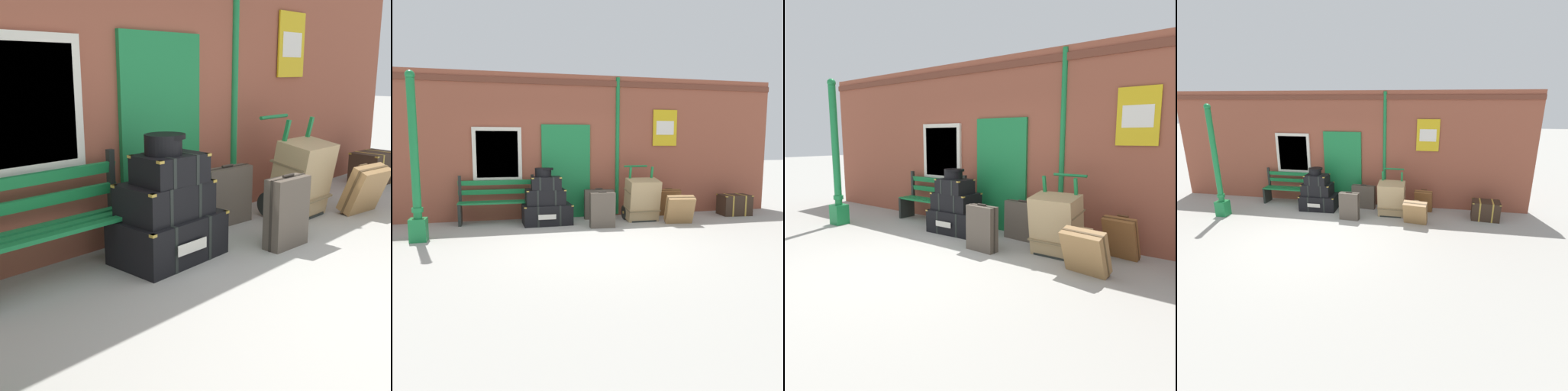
{
  "view_description": "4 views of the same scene",
  "coord_description": "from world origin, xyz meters",
  "views": [
    {
      "loc": [
        -3.56,
        -1.47,
        1.73
      ],
      "look_at": [
        -0.01,
        1.89,
        0.5
      ],
      "focal_mm": 46.29,
      "sensor_mm": 36.0,
      "label": 1
    },
    {
      "loc": [
        -1.52,
        -6.27,
        1.66
      ],
      "look_at": [
        0.42,
        1.88,
        0.56
      ],
      "focal_mm": 35.85,
      "sensor_mm": 36.0,
      "label": 2
    },
    {
      "loc": [
        3.93,
        -3.24,
        1.75
      ],
      "look_at": [
        -0.03,
        1.88,
        0.73
      ],
      "focal_mm": 33.8,
      "sensor_mm": 36.0,
      "label": 3
    },
    {
      "loc": [
        2.51,
        -5.95,
        2.96
      ],
      "look_at": [
        1.07,
        1.64,
        0.53
      ],
      "focal_mm": 28.04,
      "sensor_mm": 36.0,
      "label": 4
    }
  ],
  "objects": [
    {
      "name": "suitcase_olive",
      "position": [
        2.23,
        1.15,
        0.31
      ],
      "size": [
        0.62,
        0.47,
        0.61
      ],
      "color": "olive",
      "rests_on": "ground"
    },
    {
      "name": "brick_facade",
      "position": [
        -0.01,
        2.6,
        1.6
      ],
      "size": [
        10.4,
        0.35,
        3.2
      ],
      "color": "brown",
      "rests_on": "ground"
    },
    {
      "name": "suitcase_slate",
      "position": [
        0.55,
        1.17,
        0.35
      ],
      "size": [
        0.51,
        0.22,
        0.75
      ],
      "color": "#51473D",
      "rests_on": "ground"
    },
    {
      "name": "suitcase_caramel",
      "position": [
        2.4,
        2.04,
        0.32
      ],
      "size": [
        0.51,
        0.41,
        0.65
      ],
      "color": "brown",
      "rests_on": "ground"
    },
    {
      "name": "steamer_trunk_base",
      "position": [
        -0.49,
        1.79,
        0.21
      ],
      "size": [
        1.03,
        0.69,
        0.43
      ],
      "color": "black",
      "rests_on": "ground"
    },
    {
      "name": "ground_plane",
      "position": [
        0.0,
        0.0,
        0.0
      ],
      "size": [
        60.0,
        60.0,
        0.0
      ],
      "primitive_type": "plane",
      "color": "#A3A099"
    },
    {
      "name": "platform_bench",
      "position": [
        -1.5,
        2.16,
        0.44
      ],
      "size": [
        1.6,
        0.43,
        1.01
      ],
      "color": "#197A3D",
      "rests_on": "ground"
    },
    {
      "name": "suitcase_umber",
      "position": [
        0.72,
        2.09,
        0.33
      ],
      "size": [
        0.67,
        0.23,
        0.7
      ],
      "color": "#51473D",
      "rests_on": "ground"
    },
    {
      "name": "large_brown_trunk",
      "position": [
        1.57,
        1.64,
        0.47
      ],
      "size": [
        0.7,
        0.58,
        0.94
      ],
      "color": "tan",
      "rests_on": "ground"
    },
    {
      "name": "porters_trolley",
      "position": [
        1.57,
        1.82,
        0.27
      ],
      "size": [
        0.71,
        0.62,
        1.19
      ],
      "color": "black",
      "rests_on": "ground"
    },
    {
      "name": "lamp_post",
      "position": [
        -2.84,
        0.81,
        1.09
      ],
      "size": [
        0.28,
        0.28,
        2.87
      ],
      "color": "#197A3D",
      "rests_on": "ground"
    },
    {
      "name": "steamer_trunk_middle",
      "position": [
        -0.52,
        1.79,
        0.58
      ],
      "size": [
        0.81,
        0.56,
        0.33
      ],
      "color": "black",
      "rests_on": "steamer_trunk_base"
    },
    {
      "name": "steamer_trunk_top",
      "position": [
        -0.51,
        1.74,
        0.87
      ],
      "size": [
        0.63,
        0.48,
        0.27
      ],
      "color": "black",
      "rests_on": "steamer_trunk_middle"
    },
    {
      "name": "corner_trunk",
      "position": [
        3.98,
        1.84,
        0.24
      ],
      "size": [
        0.73,
        0.54,
        0.49
      ],
      "color": "#332319",
      "rests_on": "ground"
    },
    {
      "name": "round_hatbox",
      "position": [
        -0.55,
        1.76,
        1.1
      ],
      "size": [
        0.38,
        0.35,
        0.18
      ],
      "color": "black",
      "rests_on": "steamer_trunk_top"
    }
  ]
}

